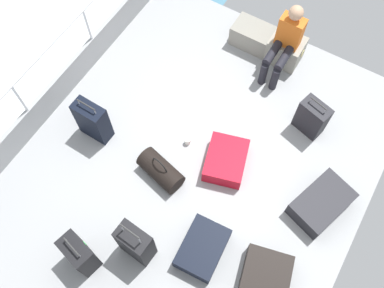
# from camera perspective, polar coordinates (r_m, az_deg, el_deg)

# --- Properties ---
(ground_plane) EXTENTS (4.40, 5.20, 0.06)m
(ground_plane) POSITION_cam_1_polar(r_m,az_deg,el_deg) (5.72, 0.69, -2.38)
(ground_plane) COLOR #939699
(gunwale_port) EXTENTS (0.06, 5.20, 0.45)m
(gunwale_port) POSITION_cam_1_polar(r_m,az_deg,el_deg) (6.30, -16.70, 8.02)
(gunwale_port) COLOR #939699
(gunwale_port) RESTS_ON ground_plane
(railing_port) EXTENTS (0.04, 4.20, 1.02)m
(railing_port) POSITION_cam_1_polar(r_m,az_deg,el_deg) (5.87, -18.12, 11.04)
(railing_port) COLOR silver
(railing_port) RESTS_ON ground_plane
(sea_wake) EXTENTS (12.00, 12.00, 0.01)m
(sea_wake) POSITION_cam_1_polar(r_m,az_deg,el_deg) (7.55, -23.91, 9.85)
(sea_wake) COLOR teal
(sea_wake) RESTS_ON ground_plane
(cargo_crate_0) EXTENTS (0.64, 0.40, 0.34)m
(cargo_crate_0) POSITION_cam_1_polar(r_m,az_deg,el_deg) (6.68, 8.17, 14.27)
(cargo_crate_0) COLOR gray
(cargo_crate_0) RESTS_ON ground_plane
(cargo_crate_1) EXTENTS (0.52, 0.41, 0.41)m
(cargo_crate_1) POSITION_cam_1_polar(r_m,az_deg,el_deg) (6.55, 12.49, 12.29)
(cargo_crate_1) COLOR gray
(cargo_crate_1) RESTS_ON ground_plane
(passenger_seated) EXTENTS (0.34, 0.66, 1.11)m
(passenger_seated) POSITION_cam_1_polar(r_m,az_deg,el_deg) (6.14, 12.45, 13.37)
(passenger_seated) COLOR orange
(passenger_seated) RESTS_ON ground_plane
(suitcase_0) EXTENTS (0.67, 0.75, 0.25)m
(suitcase_0) POSITION_cam_1_polar(r_m,az_deg,el_deg) (5.57, 4.60, -2.21)
(suitcase_0) COLOR #B70C1E
(suitcase_0) RESTS_ON ground_plane
(suitcase_1) EXTENTS (0.41, 0.26, 0.90)m
(suitcase_1) POSITION_cam_1_polar(r_m,az_deg,el_deg) (5.03, -7.61, -13.14)
(suitcase_1) COLOR black
(suitcase_1) RESTS_ON ground_plane
(suitcase_2) EXTENTS (0.70, 0.84, 0.24)m
(suitcase_2) POSITION_cam_1_polar(r_m,az_deg,el_deg) (5.20, 9.71, -17.94)
(suitcase_2) COLOR black
(suitcase_2) RESTS_ON ground_plane
(suitcase_3) EXTENTS (0.44, 0.23, 0.74)m
(suitcase_3) POSITION_cam_1_polar(r_m,az_deg,el_deg) (5.74, -13.23, 3.05)
(suitcase_3) COLOR black
(suitcase_3) RESTS_ON ground_plane
(suitcase_4) EXTENTS (0.52, 0.69, 0.23)m
(suitcase_4) POSITION_cam_1_polar(r_m,az_deg,el_deg) (5.21, 1.44, -13.88)
(suitcase_4) COLOR black
(suitcase_4) RESTS_ON ground_plane
(suitcase_5) EXTENTS (0.44, 0.33, 0.68)m
(suitcase_5) POSITION_cam_1_polar(r_m,az_deg,el_deg) (5.18, -14.92, -14.13)
(suitcase_5) COLOR black
(suitcase_5) RESTS_ON ground_plane
(suitcase_6) EXTENTS (0.70, 0.88, 0.26)m
(suitcase_6) POSITION_cam_1_polar(r_m,az_deg,el_deg) (5.58, 17.05, -7.65)
(suitcase_6) COLOR black
(suitcase_6) RESTS_ON ground_plane
(suitcase_7) EXTENTS (0.44, 0.33, 0.64)m
(suitcase_7) POSITION_cam_1_polar(r_m,az_deg,el_deg) (5.89, 15.85, 3.45)
(suitcase_7) COLOR black
(suitcase_7) RESTS_ON ground_plane
(duffel_bag) EXTENTS (0.66, 0.43, 0.43)m
(duffel_bag) POSITION_cam_1_polar(r_m,az_deg,el_deg) (5.48, -4.25, -3.56)
(duffel_bag) COLOR black
(duffel_bag) RESTS_ON ground_plane
(paper_cup) EXTENTS (0.08, 0.08, 0.10)m
(paper_cup) POSITION_cam_1_polar(r_m,az_deg,el_deg) (5.76, -0.60, 0.39)
(paper_cup) COLOR white
(paper_cup) RESTS_ON ground_plane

